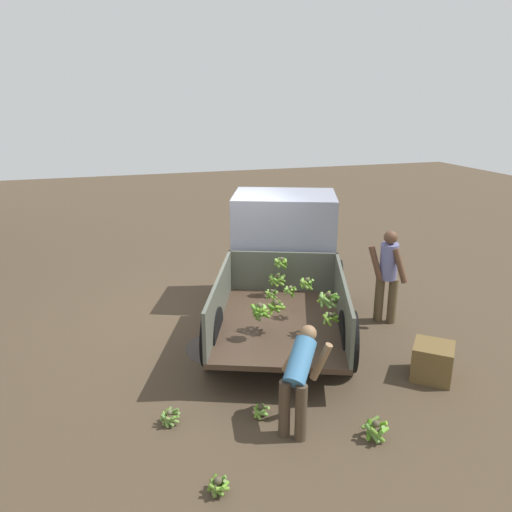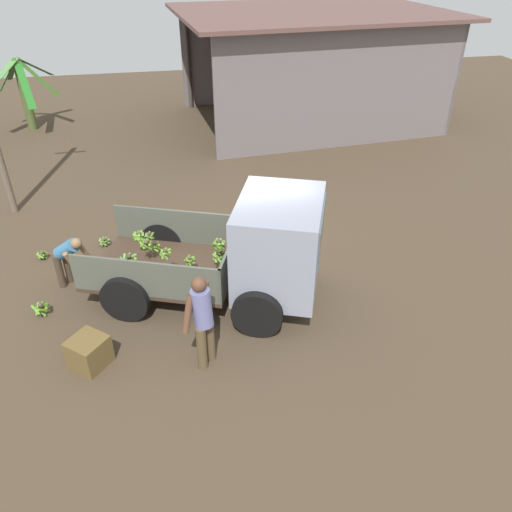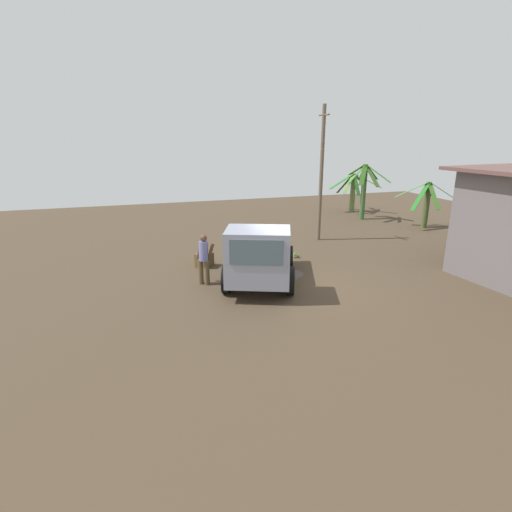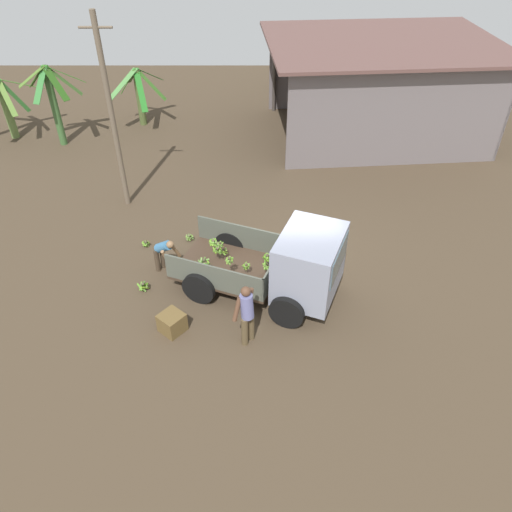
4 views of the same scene
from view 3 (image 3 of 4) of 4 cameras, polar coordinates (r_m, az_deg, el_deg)
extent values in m
plane|color=#463828|center=(13.03, 5.25, -4.44)|extent=(36.00, 36.00, 0.00)
cylinder|color=#2A221C|center=(14.22, 4.43, -2.53)|extent=(1.20, 1.20, 0.01)
cube|color=#402F22|center=(14.16, 0.81, -0.51)|extent=(3.21, 2.77, 0.08)
cube|color=#52564A|center=(14.03, 4.63, 0.95)|extent=(2.52, 1.03, 0.71)
cube|color=#52564A|center=(14.12, -2.97, 1.10)|extent=(2.52, 1.03, 0.71)
cube|color=#52564A|center=(12.78, 0.50, -0.60)|extent=(0.75, 1.81, 0.71)
cube|color=#8D92A6|center=(11.85, 0.26, -0.06)|extent=(2.02, 2.27, 1.65)
cube|color=#4C606B|center=(11.06, 0.03, 0.48)|extent=(0.58, 1.41, 0.73)
cylinder|color=black|center=(12.30, 4.95, -3.54)|extent=(0.91, 0.53, 0.89)
cylinder|color=black|center=(12.42, -4.26, -3.33)|extent=(0.91, 0.53, 0.89)
cylinder|color=black|center=(14.54, 4.81, -0.26)|extent=(0.91, 0.53, 0.89)
cylinder|color=black|center=(14.64, -2.99, -0.11)|extent=(0.91, 0.53, 0.89)
sphere|color=#433C2B|center=(14.38, -1.82, 2.49)|extent=(0.09, 0.09, 0.09)
cylinder|color=#709F47|center=(14.48, -1.85, 2.27)|extent=(0.08, 0.22, 0.18)
cylinder|color=#577A34|center=(14.44, -2.15, 2.28)|extent=(0.20, 0.19, 0.16)
cylinder|color=#58942B|center=(14.37, -2.20, 2.25)|extent=(0.24, 0.05, 0.13)
cylinder|color=#70AC3F|center=(14.32, -1.96, 2.13)|extent=(0.17, 0.21, 0.17)
cylinder|color=#77AC2C|center=(14.32, -1.63, 2.16)|extent=(0.10, 0.24, 0.15)
cylinder|color=#76AA4C|center=(14.40, -1.47, 2.19)|extent=(0.22, 0.12, 0.18)
cylinder|color=#51742F|center=(14.47, -1.60, 2.25)|extent=(0.21, 0.16, 0.18)
sphere|color=brown|center=(14.55, 2.04, 2.21)|extent=(0.09, 0.09, 0.09)
cylinder|color=#588729|center=(14.55, 2.24, 1.90)|extent=(0.16, 0.13, 0.17)
cylinder|color=#599924|center=(14.59, 2.30, 2.08)|extent=(0.20, 0.08, 0.12)
cylinder|color=#53852B|center=(14.62, 2.16, 2.06)|extent=(0.17, 0.17, 0.14)
cylinder|color=#579820|center=(14.62, 1.95, 2.03)|extent=(0.05, 0.18, 0.15)
cylinder|color=olive|center=(14.59, 1.80, 2.02)|extent=(0.16, 0.17, 0.14)
cylinder|color=#6EAC38|center=(14.54, 1.84, 1.90)|extent=(0.16, 0.07, 0.17)
cylinder|color=#6FA641|center=(14.52, 1.98, 1.86)|extent=(0.13, 0.15, 0.18)
cylinder|color=olive|center=(14.51, 2.17, 1.90)|extent=(0.09, 0.18, 0.16)
sphere|color=brown|center=(14.35, 1.15, 1.82)|extent=(0.09, 0.09, 0.09)
cylinder|color=#537E2A|center=(14.34, 0.90, 1.50)|extent=(0.19, 0.07, 0.17)
cylinder|color=#6FA337|center=(14.29, 1.19, 1.50)|extent=(0.08, 0.20, 0.15)
cylinder|color=#679B20|center=(14.36, 1.34, 1.47)|extent=(0.15, 0.12, 0.19)
cylinder|color=#4A7B22|center=(14.43, 1.25, 1.70)|extent=(0.16, 0.19, 0.13)
cylinder|color=olive|center=(14.42, 0.91, 1.71)|extent=(0.13, 0.21, 0.11)
sphere|color=brown|center=(13.01, 0.96, -0.28)|extent=(0.08, 0.08, 0.08)
cylinder|color=#7BAA35|center=(13.09, 1.20, -0.52)|extent=(0.21, 0.14, 0.18)
cylinder|color=#70B03A|center=(13.11, 0.87, -0.49)|extent=(0.06, 0.22, 0.18)
cylinder|color=#61942B|center=(13.07, 0.60, -0.48)|extent=(0.19, 0.20, 0.15)
cylinder|color=olive|center=(13.02, 0.65, -0.67)|extent=(0.20, 0.05, 0.20)
cylinder|color=#4B7428|center=(12.96, 0.79, -0.66)|extent=(0.19, 0.19, 0.16)
cylinder|color=olive|center=(12.96, 1.15, -0.65)|extent=(0.09, 0.23, 0.15)
cylinder|color=#51742F|center=(13.04, 1.34, -0.57)|extent=(0.22, 0.11, 0.17)
sphere|color=brown|center=(14.31, 1.93, 1.10)|extent=(0.07, 0.07, 0.07)
cylinder|color=#597F33|center=(14.36, 2.19, 0.90)|extent=(0.19, 0.06, 0.14)
cylinder|color=#6BB033|center=(14.40, 1.82, 1.02)|extent=(0.05, 0.19, 0.11)
cylinder|color=#669B2E|center=(14.33, 1.65, 0.87)|extent=(0.18, 0.10, 0.14)
cylinder|color=#5C8322|center=(14.27, 1.82, 0.77)|extent=(0.15, 0.15, 0.16)
cylinder|color=olive|center=(14.29, 2.10, 0.77)|extent=(0.11, 0.16, 0.17)
sphere|color=#433C2B|center=(14.70, -1.78, 2.10)|extent=(0.07, 0.07, 0.07)
cylinder|color=#609220|center=(14.77, -1.93, 1.98)|extent=(0.09, 0.19, 0.12)
cylinder|color=#65A827|center=(14.70, -2.03, 1.85)|extent=(0.17, 0.04, 0.14)
cylinder|color=#64943C|center=(14.66, -1.80, 1.78)|extent=(0.09, 0.16, 0.15)
cylinder|color=#78AC42|center=(14.69, -1.55, 1.83)|extent=(0.15, 0.13, 0.15)
cylinder|color=olive|center=(14.76, -1.59, 1.91)|extent=(0.17, 0.11, 0.14)
sphere|color=#423B2A|center=(12.93, 0.68, 1.00)|extent=(0.09, 0.09, 0.09)
cylinder|color=#619736|center=(12.88, 0.76, 0.68)|extent=(0.07, 0.19, 0.14)
cylinder|color=olive|center=(12.91, 0.93, 0.70)|extent=(0.16, 0.17, 0.15)
cylinder|color=#73A446|center=(12.98, 0.94, 0.78)|extent=(0.18, 0.08, 0.15)
cylinder|color=#577F28|center=(13.01, 0.82, 0.88)|extent=(0.17, 0.17, 0.12)
cylinder|color=#48781E|center=(13.00, 0.60, 0.75)|extent=(0.05, 0.16, 0.17)
cylinder|color=#58861B|center=(12.97, 0.39, 0.77)|extent=(0.18, 0.15, 0.15)
cylinder|color=#5A882E|center=(12.93, 0.42, 0.69)|extent=(0.17, 0.06, 0.16)
cylinder|color=#64992B|center=(12.90, 0.57, 0.64)|extent=(0.15, 0.16, 0.16)
sphere|color=brown|center=(13.53, 0.09, 0.36)|extent=(0.07, 0.07, 0.07)
cylinder|color=#74A83D|center=(13.52, -0.15, 0.13)|extent=(0.16, 0.05, 0.12)
cylinder|color=#547C21|center=(13.48, 0.02, 0.11)|extent=(0.12, 0.16, 0.10)
cylinder|color=#70A23B|center=(13.48, 0.25, 0.14)|extent=(0.08, 0.17, 0.09)
cylinder|color=#79A845|center=(13.53, 0.36, 0.16)|extent=(0.16, 0.11, 0.11)
cylinder|color=#537825|center=(13.59, 0.25, 0.27)|extent=(0.15, 0.13, 0.10)
cylinder|color=#467720|center=(13.59, 0.08, 0.13)|extent=(0.07, 0.13, 0.16)
cylinder|color=#74A82E|center=(13.56, -0.08, 0.10)|extent=(0.12, 0.11, 0.15)
sphere|color=#4B4431|center=(13.81, -0.87, 1.90)|extent=(0.07, 0.07, 0.07)
cylinder|color=#76A541|center=(13.78, -1.01, 1.59)|extent=(0.15, 0.14, 0.15)
cylinder|color=#609D21|center=(13.76, -0.76, 1.63)|extent=(0.06, 0.18, 0.13)
cylinder|color=#6CAE32|center=(13.82, -0.59, 1.67)|extent=(0.18, 0.11, 0.13)
cylinder|color=olive|center=(13.87, -0.67, 1.73)|extent=(0.17, 0.12, 0.14)
cylinder|color=#72A330|center=(13.88, -0.92, 1.67)|extent=(0.05, 0.15, 0.17)
cylinder|color=#6CA839|center=(13.84, -1.08, 1.62)|extent=(0.15, 0.11, 0.17)
sphere|color=#433C2B|center=(14.25, 1.37, 2.36)|extent=(0.06, 0.06, 0.06)
cylinder|color=olive|center=(14.21, 1.38, 2.10)|extent=(0.07, 0.14, 0.12)
cylinder|color=olive|center=(14.24, 1.50, 2.09)|extent=(0.08, 0.12, 0.13)
cylinder|color=olive|center=(14.26, 1.61, 2.20)|extent=(0.15, 0.08, 0.10)
cylinder|color=olive|center=(14.31, 1.52, 2.26)|extent=(0.14, 0.11, 0.09)
cylinder|color=olive|center=(14.31, 1.37, 2.17)|extent=(0.07, 0.12, 0.14)
cylinder|color=olive|center=(14.30, 1.25, 2.18)|extent=(0.07, 0.13, 0.13)
cylinder|color=#5D853A|center=(14.25, 1.12, 2.21)|extent=(0.15, 0.07, 0.09)
cylinder|color=#5B8420|center=(14.23, 1.22, 2.12)|extent=(0.14, 0.08, 0.12)
cylinder|color=#3F3833|center=(15.61, 27.05, 4.23)|extent=(0.16, 0.16, 3.59)
cylinder|color=brown|center=(18.45, 9.30, 11.35)|extent=(0.17, 0.17, 5.99)
cylinder|color=brown|center=(18.38, 9.70, 19.27)|extent=(0.92, 0.07, 0.07)
cylinder|color=olive|center=(26.12, 13.65, 8.71)|extent=(0.32, 0.32, 2.36)
cube|color=#25511F|center=(25.59, 14.16, 9.90)|extent=(1.01, 0.37, 1.24)
cube|color=#426D27|center=(25.87, 15.66, 10.33)|extent=(1.30, 1.39, 0.82)
cube|color=#528230|center=(26.52, 14.58, 10.46)|extent=(0.67, 1.23, 0.92)
cube|color=#45813F|center=(26.74, 13.86, 10.68)|extent=(1.35, 1.01, 0.81)
cube|color=#374E1F|center=(26.36, 12.65, 10.09)|extent=(1.18, 0.77, 1.34)
cube|color=#227223|center=(25.72, 12.18, 10.40)|extent=(0.47, 1.57, 0.95)
cube|color=#5B7E33|center=(25.42, 13.17, 10.11)|extent=(0.97, 1.21, 1.08)
cylinder|color=#3D6432|center=(23.87, 15.10, 8.73)|extent=(0.28, 0.28, 3.08)
cube|color=#385B24|center=(23.33, 16.22, 10.98)|extent=(1.18, 0.43, 1.16)
cube|color=#347321|center=(23.60, 17.04, 11.21)|extent=(1.22, 1.24, 0.96)
cube|color=#2D701E|center=(24.06, 16.14, 11.47)|extent=(0.42, 0.98, 0.90)
cube|color=#3A6B23|center=(24.16, 15.07, 11.58)|extent=(0.91, 0.47, 0.89)
cube|color=#527A2B|center=(24.02, 14.28, 11.88)|extent=(1.08, 0.70, 0.67)
cube|color=#357735|center=(23.64, 14.19, 11.22)|extent=(0.56, 0.98, 1.14)
cube|color=#244C14|center=(23.20, 15.07, 11.16)|extent=(1.02, 0.95, 1.06)
cylinder|color=#4A5A2D|center=(22.79, 23.15, 6.65)|extent=(0.30, 0.30, 2.35)
cube|color=#3A6C24|center=(22.21, 24.05, 7.89)|extent=(1.19, 0.46, 1.26)
cube|color=#295C21|center=(22.70, 25.07, 8.49)|extent=(1.02, 1.18, 0.83)
cube|color=#3F6230|center=(23.15, 23.71, 8.74)|extent=(0.73, 0.93, 0.87)
cube|color=#307021|center=(23.00, 22.81, 8.53)|extent=(0.81, 0.28, 1.08)
cube|color=#4F8742|center=(22.64, 21.36, 8.82)|extent=(1.20, 1.45, 0.89)
cube|color=#246E21|center=(22.16, 22.45, 7.90)|extent=(0.66, 1.31, 1.38)
cylinder|color=brown|center=(13.25, -7.87, -2.28)|extent=(0.22, 0.22, 0.81)
cylinder|color=brown|center=(13.14, -7.00, -2.41)|extent=(0.22, 0.22, 0.81)
cylinder|color=slate|center=(12.99, -7.51, 0.70)|extent=(0.46, 0.45, 0.66)
sphere|color=brown|center=(12.90, -7.52, 2.58)|extent=(0.23, 0.23, 0.23)
cylinder|color=brown|center=(13.19, -8.02, 0.86)|extent=(0.27, 0.30, 0.60)
cylinder|color=brown|center=(12.99, -6.49, 0.65)|extent=(0.27, 0.29, 0.61)
cylinder|color=#443627|center=(16.10, 0.80, 1.20)|extent=(0.20, 0.20, 0.71)
cylinder|color=#443627|center=(16.18, 0.14, 1.27)|extent=(0.20, 0.20, 0.71)
cylinder|color=teal|center=(15.80, 0.17, 2.84)|extent=(0.63, 0.59, 0.54)
sphere|color=#8C6746|center=(15.47, -0.27, 3.38)|extent=(0.20, 0.20, 0.20)
cylinder|color=#8C6746|center=(15.49, 0.36, 2.16)|extent=(0.27, 0.29, 0.52)
cylinder|color=#8C6746|center=(15.65, -0.83, 2.27)|extent=(0.25, 0.27, 0.53)
sphere|color=#4C4531|center=(17.07, 3.13, 1.40)|extent=(0.09, 0.09, 0.09)
cylinder|color=#4E731F|center=(17.06, 3.33, 1.20)|extent=(0.15, 0.15, 0.13)
cylinder|color=olive|center=(17.12, 3.28, 1.18)|extent=(0.15, 0.06, 0.16)
cylinder|color=#507722|center=(17.15, 3.16, 1.27)|extent=(0.12, 0.17, 0.13)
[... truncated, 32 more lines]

